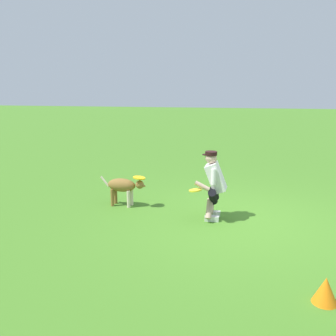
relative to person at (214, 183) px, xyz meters
The scene contains 6 objects.
ground_plane 0.89m from the person, behind, with size 60.00×60.00×0.00m, color #457C25.
person is the anchor object (origin of this frame).
dog 1.94m from the person, 13.94° to the right, with size 1.02×0.35×0.61m.
frisbee_flying 1.58m from the person, 15.68° to the right, with size 0.25×0.25×0.02m, color yellow.
frisbee_held 0.40m from the person, 33.43° to the left, with size 0.24×0.24×0.02m, color yellow.
training_cone 2.97m from the person, 118.92° to the left, with size 0.29×0.29×0.33m, color orange.
Camera 1 is at (0.35, 6.61, 2.55)m, focal length 39.68 mm.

